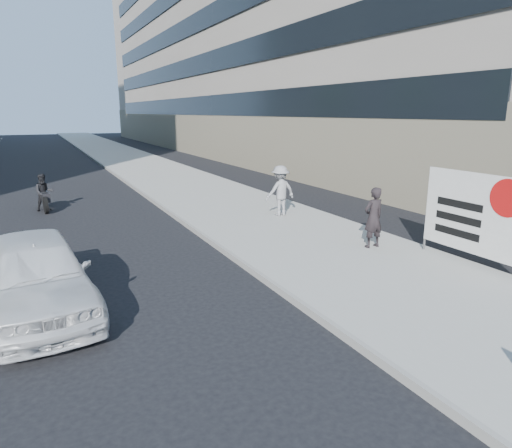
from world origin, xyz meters
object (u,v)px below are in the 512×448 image
jogger (280,191)px  protest_banner (478,215)px  motorcycle (44,194)px  white_sedan_near (36,275)px  pedestrian_woman (373,218)px

jogger → protest_banner: size_ratio=0.57×
jogger → motorcycle: jogger is taller
jogger → white_sedan_near: 9.18m
protest_banner → white_sedan_near: size_ratio=0.69×
jogger → pedestrian_woman: 4.54m
pedestrian_woman → white_sedan_near: (-8.17, -0.24, -0.21)m
protest_banner → motorcycle: (-8.83, 12.10, -0.76)m
white_sedan_near → motorcycle: white_sedan_near is taller
pedestrian_woman → white_sedan_near: bearing=-0.3°
jogger → pedestrian_woman: (0.32, -4.52, -0.06)m
pedestrian_woman → motorcycle: 12.50m
jogger → pedestrian_woman: bearing=89.2°
pedestrian_woman → white_sedan_near: 8.18m
pedestrian_woman → white_sedan_near: size_ratio=0.37×
white_sedan_near → motorcycle: (0.44, 10.06, -0.12)m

